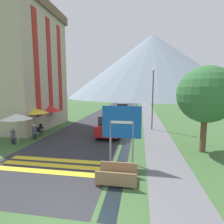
{
  "coord_description": "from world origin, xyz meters",
  "views": [
    {
      "loc": [
        2.13,
        -4.62,
        3.97
      ],
      "look_at": [
        -0.25,
        10.0,
        2.05
      ],
      "focal_mm": 28.0,
      "sensor_mm": 36.0,
      "label": 1
    }
  ],
  "objects_px": {
    "cafe_chair_far_right": "(41,127)",
    "cafe_umbrella_front_white": "(17,116)",
    "cafe_umbrella_rear_red": "(51,109)",
    "person_seated_near": "(13,135)",
    "hotel_building": "(27,63)",
    "streetlamp": "(153,95)",
    "cafe_chair_middle": "(39,131)",
    "footbridge": "(117,176)",
    "cafe_chair_far_left": "(40,127)",
    "parked_car_near": "(110,125)",
    "road_sign": "(122,126)",
    "tree_by_path": "(206,95)",
    "parked_car_far": "(123,109)",
    "cafe_umbrella_middle_yellow": "(36,111)",
    "person_seated_far": "(34,131)"
  },
  "relations": [
    {
      "from": "footbridge",
      "to": "person_seated_far",
      "type": "bearing_deg",
      "value": 144.31
    },
    {
      "from": "cafe_chair_far_right",
      "to": "cafe_chair_far_left",
      "type": "bearing_deg",
      "value": -96.5
    },
    {
      "from": "cafe_chair_middle",
      "to": "cafe_umbrella_middle_yellow",
      "type": "xyz_separation_m",
      "value": [
        -0.58,
        0.64,
        1.6
      ]
    },
    {
      "from": "cafe_umbrella_middle_yellow",
      "to": "cafe_chair_far_left",
      "type": "bearing_deg",
      "value": 100.8
    },
    {
      "from": "cafe_chair_middle",
      "to": "cafe_umbrella_rear_red",
      "type": "xyz_separation_m",
      "value": [
        -0.53,
        3.05,
        1.55
      ]
    },
    {
      "from": "cafe_umbrella_middle_yellow",
      "to": "person_seated_near",
      "type": "bearing_deg",
      "value": -92.58
    },
    {
      "from": "parked_car_far",
      "to": "cafe_chair_far_right",
      "type": "relative_size",
      "value": 5.37
    },
    {
      "from": "parked_car_near",
      "to": "cafe_chair_far_right",
      "type": "height_order",
      "value": "parked_car_near"
    },
    {
      "from": "cafe_chair_far_right",
      "to": "cafe_umbrella_middle_yellow",
      "type": "distance_m",
      "value": 1.75
    },
    {
      "from": "footbridge",
      "to": "parked_car_far",
      "type": "distance_m",
      "value": 20.44
    },
    {
      "from": "footbridge",
      "to": "cafe_chair_far_left",
      "type": "distance_m",
      "value": 10.94
    },
    {
      "from": "hotel_building",
      "to": "cafe_chair_far_right",
      "type": "distance_m",
      "value": 6.96
    },
    {
      "from": "parked_car_far",
      "to": "person_seated_far",
      "type": "bearing_deg",
      "value": -110.25
    },
    {
      "from": "cafe_chair_far_left",
      "to": "person_seated_far",
      "type": "xyz_separation_m",
      "value": [
        0.82,
        -2.08,
        0.18
      ]
    },
    {
      "from": "footbridge",
      "to": "parked_car_far",
      "type": "height_order",
      "value": "parked_car_far"
    },
    {
      "from": "hotel_building",
      "to": "tree_by_path",
      "type": "height_order",
      "value": "hotel_building"
    },
    {
      "from": "parked_car_near",
      "to": "parked_car_far",
      "type": "bearing_deg",
      "value": 90.61
    },
    {
      "from": "person_seated_near",
      "to": "cafe_chair_far_left",
      "type": "bearing_deg",
      "value": 89.86
    },
    {
      "from": "hotel_building",
      "to": "cafe_chair_far_left",
      "type": "relative_size",
      "value": 14.6
    },
    {
      "from": "person_seated_far",
      "to": "streetlamp",
      "type": "distance_m",
      "value": 11.06
    },
    {
      "from": "hotel_building",
      "to": "cafe_umbrella_front_white",
      "type": "xyz_separation_m",
      "value": [
        2.7,
        -5.4,
        -4.62
      ]
    },
    {
      "from": "footbridge",
      "to": "cafe_umbrella_front_white",
      "type": "distance_m",
      "value": 9.09
    },
    {
      "from": "parked_car_far",
      "to": "person_seated_near",
      "type": "bearing_deg",
      "value": -111.25
    },
    {
      "from": "footbridge",
      "to": "cafe_chair_far_left",
      "type": "bearing_deg",
      "value": 137.97
    },
    {
      "from": "road_sign",
      "to": "hotel_building",
      "type": "bearing_deg",
      "value": 144.07
    },
    {
      "from": "cafe_chair_far_right",
      "to": "cafe_umbrella_front_white",
      "type": "distance_m",
      "value": 3.62
    },
    {
      "from": "cafe_umbrella_front_white",
      "to": "tree_by_path",
      "type": "bearing_deg",
      "value": 1.73
    },
    {
      "from": "hotel_building",
      "to": "person_seated_near",
      "type": "distance_m",
      "value": 8.58
    },
    {
      "from": "cafe_chair_far_left",
      "to": "person_seated_near",
      "type": "distance_m",
      "value": 3.43
    },
    {
      "from": "parked_car_near",
      "to": "person_seated_near",
      "type": "distance_m",
      "value": 7.53
    },
    {
      "from": "cafe_chair_far_left",
      "to": "tree_by_path",
      "type": "bearing_deg",
      "value": 0.42
    },
    {
      "from": "footbridge",
      "to": "cafe_umbrella_middle_yellow",
      "type": "xyz_separation_m",
      "value": [
        -8.01,
        6.71,
        1.88
      ]
    },
    {
      "from": "person_seated_far",
      "to": "footbridge",
      "type": "bearing_deg",
      "value": -35.69
    },
    {
      "from": "cafe_umbrella_rear_red",
      "to": "streetlamp",
      "type": "relative_size",
      "value": 0.39
    },
    {
      "from": "road_sign",
      "to": "person_seated_near",
      "type": "xyz_separation_m",
      "value": [
        -8.12,
        2.04,
        -1.38
      ]
    },
    {
      "from": "cafe_umbrella_rear_red",
      "to": "person_seated_near",
      "type": "distance_m",
      "value": 5.41
    },
    {
      "from": "parked_car_near",
      "to": "cafe_umbrella_front_white",
      "type": "xyz_separation_m",
      "value": [
        -6.29,
        -3.5,
        1.12
      ]
    },
    {
      "from": "road_sign",
      "to": "tree_by_path",
      "type": "distance_m",
      "value": 5.84
    },
    {
      "from": "cafe_umbrella_rear_red",
      "to": "person_seated_far",
      "type": "xyz_separation_m",
      "value": [
        0.66,
        -3.87,
        -1.37
      ]
    },
    {
      "from": "road_sign",
      "to": "cafe_chair_far_left",
      "type": "relative_size",
      "value": 3.67
    },
    {
      "from": "cafe_umbrella_front_white",
      "to": "person_seated_near",
      "type": "distance_m",
      "value": 1.41
    },
    {
      "from": "cafe_chair_far_left",
      "to": "cafe_umbrella_rear_red",
      "type": "height_order",
      "value": "cafe_umbrella_rear_red"
    },
    {
      "from": "cafe_chair_far_left",
      "to": "cafe_chair_far_right",
      "type": "bearing_deg",
      "value": 78.28
    },
    {
      "from": "streetlamp",
      "to": "cafe_umbrella_front_white",
      "type": "bearing_deg",
      "value": -148.15
    },
    {
      "from": "cafe_umbrella_rear_red",
      "to": "cafe_chair_far_left",
      "type": "bearing_deg",
      "value": -95.14
    },
    {
      "from": "footbridge",
      "to": "tree_by_path",
      "type": "relative_size",
      "value": 0.31
    },
    {
      "from": "hotel_building",
      "to": "streetlamp",
      "type": "xyz_separation_m",
      "value": [
        12.71,
        0.82,
        -3.18
      ]
    },
    {
      "from": "cafe_chair_far_right",
      "to": "parked_car_near",
      "type": "bearing_deg",
      "value": 19.69
    },
    {
      "from": "person_seated_near",
      "to": "footbridge",
      "type": "bearing_deg",
      "value": -25.62
    },
    {
      "from": "cafe_umbrella_middle_yellow",
      "to": "person_seated_near",
      "type": "height_order",
      "value": "cafe_umbrella_middle_yellow"
    }
  ]
}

